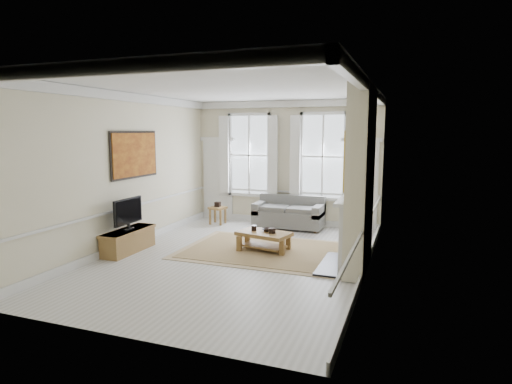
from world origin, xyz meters
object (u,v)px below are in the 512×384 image
at_px(sofa, 289,214).
at_px(tv_stand, 128,241).
at_px(side_table, 218,210).
at_px(coffee_table, 264,236).

distance_m(sofa, tv_stand, 4.33).
relative_size(side_table, coffee_table, 0.40).
xyz_separation_m(coffee_table, tv_stand, (-2.71, -1.07, -0.10)).
relative_size(side_table, tv_stand, 0.36).
height_order(sofa, coffee_table, sofa).
bearing_deg(sofa, side_table, -172.78).
xyz_separation_m(side_table, coffee_table, (2.10, -2.13, -0.04)).
bearing_deg(side_table, sofa, 7.22).
height_order(sofa, tv_stand, sofa).
bearing_deg(tv_stand, coffee_table, 21.49).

